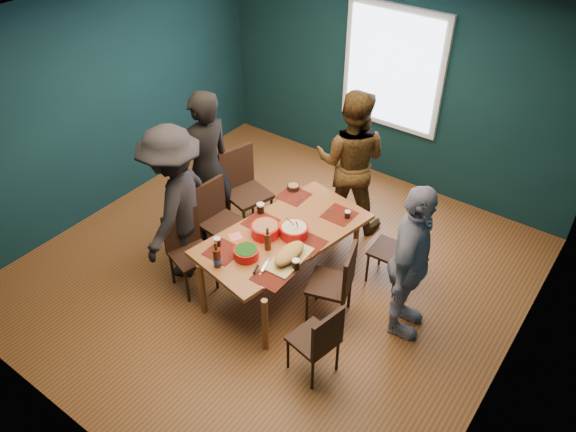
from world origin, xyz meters
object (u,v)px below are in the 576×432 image
at_px(person_back, 351,161).
at_px(chair_right_near, 320,338).
at_px(bowl_dumpling, 294,231).
at_px(bowl_salad, 265,229).
at_px(chair_right_far, 397,247).
at_px(bowl_herbs, 246,253).
at_px(person_near_left, 176,204).
at_px(cutting_board, 289,255).
at_px(dining_table, 284,238).
at_px(chair_left_far, 243,184).
at_px(chair_left_mid, 217,214).
at_px(person_right, 410,264).
at_px(person_far_left, 206,168).
at_px(chair_left_near, 187,245).
at_px(chair_right_mid, 339,280).

bearing_deg(person_back, chair_right_near, 95.82).
bearing_deg(bowl_dumpling, bowl_salad, -148.00).
distance_m(chair_right_far, bowl_herbs, 1.62).
distance_m(person_near_left, cutting_board, 1.35).
distance_m(dining_table, bowl_salad, 0.23).
bearing_deg(chair_left_far, chair_left_mid, -64.94).
xyz_separation_m(chair_left_far, chair_right_near, (1.98, -1.32, -0.12)).
distance_m(dining_table, chair_left_mid, 0.91).
relative_size(dining_table, chair_left_mid, 2.11).
bearing_deg(person_back, chair_right_far, 128.46).
relative_size(person_back, person_near_left, 1.00).
bearing_deg(bowl_salad, chair_right_far, 37.97).
relative_size(chair_left_mid, chair_right_near, 1.12).
relative_size(chair_right_near, cutting_board, 1.28).
xyz_separation_m(chair_left_mid, cutting_board, (1.19, -0.28, 0.22)).
relative_size(dining_table, person_right, 1.17).
xyz_separation_m(person_far_left, person_back, (1.19, 1.15, -0.05)).
bearing_deg(bowl_herbs, chair_left_far, 131.59).
height_order(chair_left_near, chair_right_far, chair_left_near).
relative_size(dining_table, person_near_left, 1.10).
height_order(chair_right_mid, bowl_salad, chair_right_mid).
xyz_separation_m(chair_left_far, chair_right_mid, (1.74, -0.64, -0.08)).
relative_size(chair_right_mid, chair_right_near, 1.09).
height_order(person_far_left, bowl_dumpling, person_far_left).
height_order(person_far_left, person_right, person_far_left).
bearing_deg(person_far_left, person_near_left, 24.10).
relative_size(bowl_dumpling, bowl_herbs, 1.18).
xyz_separation_m(person_back, cutting_board, (0.30, -1.62, -0.13)).
bearing_deg(bowl_dumpling, person_near_left, -156.71).
height_order(dining_table, chair_right_mid, chair_right_mid).
distance_m(chair_right_mid, person_right, 0.71).
height_order(chair_left_mid, person_near_left, person_near_left).
distance_m(chair_left_near, chair_right_mid, 1.63).
bearing_deg(person_near_left, chair_left_near, 42.58).
bearing_deg(person_right, chair_left_far, 68.22).
distance_m(chair_right_mid, bowl_herbs, 0.93).
relative_size(chair_right_far, person_near_left, 0.47).
relative_size(chair_right_near, person_back, 0.47).
bearing_deg(person_far_left, chair_left_near, 36.71).
bearing_deg(chair_left_far, chair_right_far, 20.40).
height_order(chair_right_far, person_right, person_right).
xyz_separation_m(chair_right_near, person_near_left, (-2.01, 0.31, 0.40)).
xyz_separation_m(chair_left_far, bowl_salad, (0.87, -0.67, 0.16)).
xyz_separation_m(person_far_left, person_right, (2.51, 0.01, -0.09)).
bearing_deg(bowl_dumpling, cutting_board, -61.90).
bearing_deg(cutting_board, person_near_left, -174.68).
xyz_separation_m(chair_left_mid, chair_left_near, (0.08, -0.56, -0.02)).
relative_size(chair_right_near, bowl_herbs, 3.38).
height_order(chair_left_near, bowl_herbs, chair_left_near).
bearing_deg(person_far_left, bowl_herbs, 68.97).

